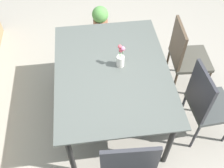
{
  "coord_description": "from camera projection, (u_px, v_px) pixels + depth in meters",
  "views": [
    {
      "loc": [
        -1.72,
        0.22,
        2.63
      ],
      "look_at": [
        -0.02,
        0.0,
        0.56
      ],
      "focal_mm": 41.55,
      "sensor_mm": 36.0,
      "label": 1
    }
  ],
  "objects": [
    {
      "name": "chair_near_left",
      "position": [
        206.0,
        102.0,
        2.56
      ],
      "size": [
        0.44,
        0.44,
        0.98
      ],
      "rotation": [
        0.0,
        0.0,
        3.2
      ],
      "color": "#393C3B",
      "rests_on": "ground"
    },
    {
      "name": "potted_plant",
      "position": [
        100.0,
        20.0,
        3.91
      ],
      "size": [
        0.24,
        0.24,
        0.46
      ],
      "color": "#9E6047",
      "rests_on": "ground"
    },
    {
      "name": "flower_vase",
      "position": [
        121.0,
        58.0,
        2.49
      ],
      "size": [
        0.08,
        0.08,
        0.25
      ],
      "color": "silver",
      "rests_on": "dining_table"
    },
    {
      "name": "dining_table",
      "position": [
        112.0,
        74.0,
        2.57
      ],
      "size": [
        1.48,
        1.11,
        0.78
      ],
      "color": "#4C514C",
      "rests_on": "ground"
    },
    {
      "name": "ground_plane",
      "position": [
        112.0,
        113.0,
        3.13
      ],
      "size": [
        12.0,
        12.0,
        0.0
      ],
      "primitive_type": "plane",
      "color": "gray"
    },
    {
      "name": "chair_near_right",
      "position": [
        185.0,
        55.0,
        2.99
      ],
      "size": [
        0.46,
        0.46,
        0.96
      ],
      "rotation": [
        0.0,
        0.0,
        3.08
      ],
      "color": "#444239",
      "rests_on": "ground"
    }
  ]
}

